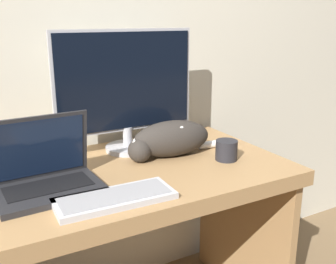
% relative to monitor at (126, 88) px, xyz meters
% --- Properties ---
extents(wall_back, '(6.40, 0.06, 2.60)m').
position_rel_monitor_xyz_m(wall_back, '(-0.17, 0.21, 0.25)').
color(wall_back, beige).
rests_on(wall_back, ground_plane).
extents(desk, '(1.38, 0.71, 0.77)m').
position_rel_monitor_xyz_m(desk, '(-0.17, -0.21, -0.44)').
color(desk, '#A37A4C').
rests_on(desk, ground_plane).
extents(monitor, '(0.61, 0.19, 0.51)m').
position_rel_monitor_xyz_m(monitor, '(0.00, 0.00, 0.00)').
color(monitor, '#B2B2B7').
rests_on(monitor, desk).
extents(laptop, '(0.35, 0.25, 0.25)m').
position_rel_monitor_xyz_m(laptop, '(-0.40, -0.25, -0.22)').
color(laptop, '#232326').
rests_on(laptop, desk).
extents(external_keyboard, '(0.38, 0.16, 0.02)m').
position_rel_monitor_xyz_m(external_keyboard, '(-0.23, -0.44, -0.26)').
color(external_keyboard, '#BCBCC1').
rests_on(external_keyboard, desk).
extents(cat, '(0.50, 0.17, 0.15)m').
position_rel_monitor_xyz_m(cat, '(0.12, -0.16, -0.20)').
color(cat, '#332D28').
rests_on(cat, desk).
extents(coffee_mug, '(0.09, 0.09, 0.08)m').
position_rel_monitor_xyz_m(coffee_mug, '(0.30, -0.31, -0.23)').
color(coffee_mug, '#232328').
rests_on(coffee_mug, desk).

